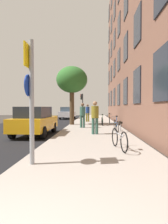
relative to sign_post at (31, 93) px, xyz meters
name	(u,v)px	position (x,y,z in m)	size (l,w,h in m)	color
ground_plane	(54,125)	(-1.82, 11.36, -1.98)	(41.80, 41.80, 0.00)	#332D28
road_asphalt	(30,125)	(-3.92, 11.36, -1.98)	(7.00, 38.00, 0.01)	black
sidewalk	(94,125)	(1.68, 11.36, -1.92)	(4.20, 38.00, 0.12)	#9E9389
building_facade	(125,23)	(4.27, 10.86, 6.52)	(0.56, 27.00, 16.97)	brown
sign_post	(31,93)	(0.00, 0.00, 0.00)	(0.16, 0.60, 3.22)	gray
traffic_light	(82,101)	(0.07, 21.50, 0.47)	(0.43, 0.24, 3.39)	black
tree_near	(72,80)	(-0.18, 11.06, 1.90)	(2.64, 2.64, 4.95)	#4C3823
bicycle_0	(119,138)	(2.53, 1.83, -1.48)	(0.47, 1.73, 0.99)	black
bicycle_1	(116,125)	(3.03, 6.56, -1.48)	(0.42, 1.79, 0.98)	black
bicycle_2	(102,121)	(2.38, 10.54, -1.51)	(0.42, 1.73, 0.92)	black
bicycle_3	(109,120)	(3.10, 11.97, -1.50)	(0.42, 1.66, 0.94)	black
pedestrian_0	(95,115)	(1.73, 5.46, -0.83)	(0.45, 0.45, 1.82)	#33594C
pedestrian_1	(82,114)	(0.86, 8.64, -0.84)	(0.54, 0.54, 1.79)	#33594C
pedestrian_2	(88,112)	(1.07, 14.29, -0.84)	(0.48, 0.48, 1.79)	olive
car_0	(35,121)	(-1.67, 5.62, -1.14)	(1.83, 3.94, 1.62)	orange
car_1	(68,113)	(-1.81, 20.24, -1.14)	(1.93, 4.03, 1.62)	silver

